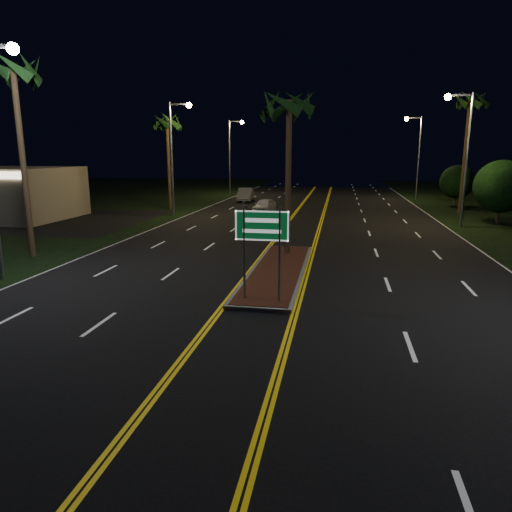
% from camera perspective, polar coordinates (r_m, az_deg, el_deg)
% --- Properties ---
extents(ground, '(120.00, 120.00, 0.00)m').
position_cam_1_polar(ground, '(13.17, -1.35, -9.77)').
color(ground, black).
rests_on(ground, ground).
extents(median_island, '(2.25, 10.25, 0.17)m').
position_cam_1_polar(median_island, '(19.71, 2.75, -1.87)').
color(median_island, gray).
rests_on(median_island, ground).
extents(highway_sign, '(1.80, 0.08, 3.20)m').
position_cam_1_polar(highway_sign, '(15.15, 0.73, 2.69)').
color(highway_sign, gray).
rests_on(highway_sign, ground).
extents(streetlight_left_mid, '(1.91, 0.44, 9.00)m').
position_cam_1_polar(streetlight_left_mid, '(38.24, -10.00, 13.41)').
color(streetlight_left_mid, gray).
rests_on(streetlight_left_mid, ground).
extents(streetlight_left_far, '(1.91, 0.44, 9.00)m').
position_cam_1_polar(streetlight_left_far, '(57.44, -2.96, 13.27)').
color(streetlight_left_far, gray).
rests_on(streetlight_left_far, ground).
extents(streetlight_right_mid, '(1.91, 0.44, 9.00)m').
position_cam_1_polar(streetlight_right_mid, '(34.89, 24.40, 12.60)').
color(streetlight_right_mid, gray).
rests_on(streetlight_right_mid, ground).
extents(streetlight_right_far, '(1.91, 0.44, 9.00)m').
position_cam_1_polar(streetlight_right_far, '(54.54, 19.36, 12.62)').
color(streetlight_right_far, gray).
rests_on(streetlight_right_far, ground).
extents(palm_median, '(2.40, 2.40, 8.30)m').
position_cam_1_polar(palm_median, '(22.67, 4.18, 18.32)').
color(palm_median, '#382819').
rests_on(palm_median, ground).
extents(palm_left_near, '(2.40, 2.40, 9.80)m').
position_cam_1_polar(palm_left_near, '(25.19, -28.09, 19.59)').
color(palm_left_near, '#382819').
rests_on(palm_left_near, ground).
extents(palm_left_far, '(2.40, 2.40, 8.80)m').
position_cam_1_polar(palm_left_far, '(42.83, -11.06, 16.07)').
color(palm_left_far, '#382819').
rests_on(palm_left_far, ground).
extents(palm_right_far, '(2.40, 2.40, 10.30)m').
position_cam_1_polar(palm_right_far, '(43.37, 25.18, 16.96)').
color(palm_right_far, '#382819').
rests_on(palm_right_far, ground).
extents(shrub_mid, '(3.78, 3.78, 4.62)m').
position_cam_1_polar(shrub_mid, '(37.79, 28.30, 7.68)').
color(shrub_mid, '#382819').
rests_on(shrub_mid, ground).
extents(shrub_far, '(3.24, 3.24, 3.96)m').
position_cam_1_polar(shrub_far, '(49.31, 23.83, 8.47)').
color(shrub_far, '#382819').
rests_on(shrub_far, ground).
extents(car_near, '(2.34, 4.54, 1.45)m').
position_cam_1_polar(car_near, '(39.84, 1.07, 6.46)').
color(car_near, silver).
rests_on(car_near, ground).
extents(car_far, '(2.55, 5.07, 1.63)m').
position_cam_1_polar(car_far, '(49.91, -1.33, 7.81)').
color(car_far, '#ACAFB6').
rests_on(car_far, ground).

